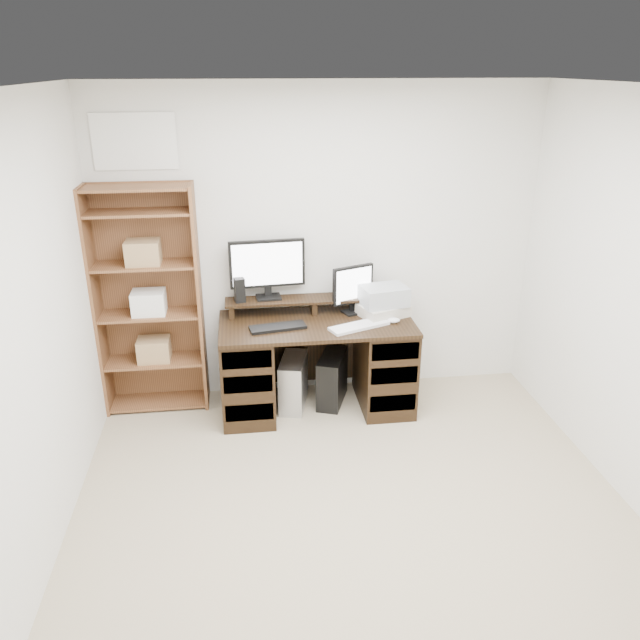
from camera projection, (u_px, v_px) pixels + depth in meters
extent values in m
cube|color=tan|center=(364.00, 549.00, 3.62)|extent=(3.50, 4.00, 0.02)
cube|color=white|center=(379.00, 87.00, 2.66)|extent=(3.50, 4.00, 0.02)
cube|color=silver|center=(320.00, 246.00, 4.98)|extent=(3.50, 0.02, 2.50)
cube|color=silver|center=(3.00, 374.00, 2.93)|extent=(0.02, 4.00, 2.50)
cube|color=white|center=(134.00, 141.00, 4.49)|extent=(0.60, 0.01, 0.40)
cube|color=black|center=(317.00, 324.00, 4.82)|extent=(1.50, 0.70, 0.03)
cube|color=black|center=(248.00, 371.00, 4.90)|extent=(0.40, 0.66, 0.72)
cube|color=black|center=(384.00, 363.00, 5.03)|extent=(0.40, 0.66, 0.72)
cube|color=black|center=(312.00, 345.00, 5.26)|extent=(1.48, 0.02, 0.65)
cube|color=black|center=(249.00, 412.00, 4.67)|extent=(0.36, 0.01, 0.14)
cube|color=black|center=(248.00, 384.00, 4.58)|extent=(0.36, 0.01, 0.14)
cube|color=black|center=(247.00, 360.00, 4.50)|extent=(0.36, 0.01, 0.14)
cube|color=black|center=(393.00, 403.00, 4.80)|extent=(0.36, 0.01, 0.14)
cube|color=black|center=(394.00, 375.00, 4.71)|extent=(0.36, 0.01, 0.14)
cube|color=black|center=(395.00, 351.00, 4.63)|extent=(0.36, 0.01, 0.14)
cube|color=black|center=(232.00, 310.00, 4.92)|extent=(0.04, 0.20, 0.10)
cube|color=black|center=(313.00, 306.00, 5.00)|extent=(0.04, 0.20, 0.10)
cube|color=black|center=(393.00, 302.00, 5.07)|extent=(0.04, 0.20, 0.10)
cube|color=black|center=(313.00, 299.00, 4.98)|extent=(1.40, 0.22, 0.02)
cube|color=black|center=(269.00, 297.00, 4.96)|extent=(0.21, 0.17, 0.02)
cube|color=black|center=(268.00, 289.00, 4.95)|extent=(0.06, 0.04, 0.11)
cube|color=black|center=(267.00, 264.00, 4.87)|extent=(0.59, 0.08, 0.38)
cube|color=white|center=(267.00, 264.00, 4.85)|extent=(0.55, 0.05, 0.33)
cube|color=black|center=(353.00, 312.00, 4.99)|extent=(0.20, 0.18, 0.01)
cube|color=black|center=(352.00, 305.00, 4.99)|extent=(0.05, 0.04, 0.09)
cube|color=black|center=(353.00, 285.00, 4.92)|extent=(0.34, 0.16, 0.31)
cube|color=white|center=(354.00, 285.00, 4.91)|extent=(0.29, 0.12, 0.27)
cube|color=black|center=(240.00, 290.00, 4.85)|extent=(0.09, 0.09, 0.19)
cube|color=black|center=(278.00, 327.00, 4.69)|extent=(0.44, 0.21, 0.02)
cube|color=silver|center=(359.00, 326.00, 4.72)|extent=(0.49, 0.31, 0.02)
ellipsoid|color=silver|center=(394.00, 320.00, 4.80)|extent=(0.12, 0.10, 0.04)
cube|color=#B6AE9E|center=(383.00, 310.00, 4.93)|extent=(0.44, 0.39, 0.09)
cube|color=#A6ACB1|center=(384.00, 296.00, 4.88)|extent=(0.39, 0.31, 0.15)
cube|color=#B4B7BB|center=(293.00, 382.00, 5.05)|extent=(0.27, 0.45, 0.42)
cube|color=black|center=(332.00, 379.00, 5.11)|extent=(0.31, 0.45, 0.42)
cube|color=#19FF33|center=(327.00, 381.00, 4.89)|extent=(0.01, 0.01, 0.01)
cube|color=brown|center=(97.00, 305.00, 4.75)|extent=(0.02, 0.30, 1.80)
cube|color=brown|center=(200.00, 300.00, 4.84)|extent=(0.02, 0.30, 1.80)
cube|color=brown|center=(151.00, 296.00, 4.92)|extent=(0.80, 0.01, 1.80)
cube|color=brown|center=(160.00, 401.00, 5.12)|extent=(0.75, 0.28, 0.02)
cube|color=brown|center=(155.00, 361.00, 4.98)|extent=(0.75, 0.28, 0.02)
cube|color=brown|center=(150.00, 314.00, 4.83)|extent=(0.75, 0.28, 0.02)
cube|color=brown|center=(145.00, 265.00, 4.68)|extent=(0.75, 0.28, 0.02)
cube|color=brown|center=(139.00, 212.00, 4.52)|extent=(0.75, 0.28, 0.02)
cube|color=brown|center=(136.00, 187.00, 4.45)|extent=(0.75, 0.28, 0.02)
cube|color=#A07F54|center=(154.00, 349.00, 4.94)|extent=(0.25, 0.20, 0.18)
cube|color=white|center=(149.00, 302.00, 4.79)|extent=(0.25, 0.20, 0.18)
cube|color=#A07F54|center=(143.00, 252.00, 4.64)|extent=(0.25, 0.20, 0.18)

